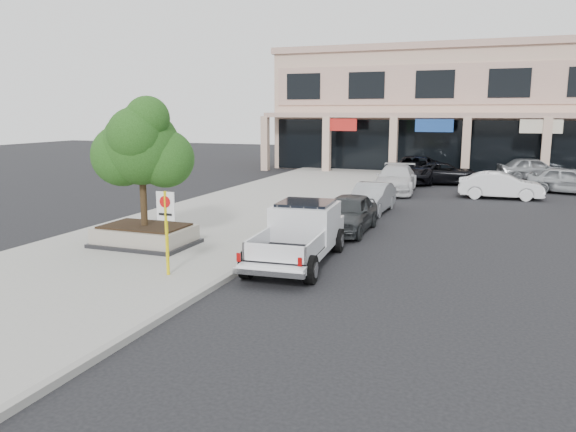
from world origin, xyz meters
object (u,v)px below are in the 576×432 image
object	(u,v)px
curb_car_a	(348,213)
curb_car_b	(371,198)
planter	(145,235)
lot_car_a	(570,180)
lot_car_b	(500,185)
curb_car_c	(396,179)
curb_car_d	(414,169)
no_parking_sign	(166,221)
planter_tree	(147,147)
lot_car_d	(445,173)
lot_car_e	(533,169)
pickup_truck	(297,235)

from	to	relation	value
curb_car_a	curb_car_b	distance (m)	4.42
curb_car_a	planter	bearing A→B (deg)	-138.34
lot_car_a	lot_car_b	world-z (taller)	lot_car_a
curb_car_a	lot_car_a	bearing A→B (deg)	57.23
curb_car_b	lot_car_a	bearing A→B (deg)	49.30
planter	lot_car_a	bearing A→B (deg)	52.89
curb_car_b	curb_car_c	bearing A→B (deg)	92.94
curb_car_d	no_parking_sign	bearing A→B (deg)	-96.36
lot_car_b	curb_car_d	bearing A→B (deg)	39.75
no_parking_sign	curb_car_c	size ratio (longest dim) A/B	0.44
curb_car_c	lot_car_a	bearing A→B (deg)	13.09
curb_car_b	planter_tree	bearing A→B (deg)	-118.16
lot_car_a	lot_car_b	bearing A→B (deg)	147.78
lot_car_d	lot_car_e	bearing A→B (deg)	-64.00
planter_tree	lot_car_a	bearing A→B (deg)	52.92
curb_car_c	curb_car_d	size ratio (longest dim) A/B	0.88
planter	lot_car_b	distance (m)	19.51
planter_tree	curb_car_c	distance (m)	17.33
no_parking_sign	lot_car_a	size ratio (longest dim) A/B	0.52
lot_car_a	lot_car_d	xyz separation A→B (m)	(-6.96, 1.90, -0.06)
curb_car_b	curb_car_c	xyz separation A→B (m)	(-0.12, 6.93, 0.10)
curb_car_a	curb_car_c	bearing A→B (deg)	90.43
planter	curb_car_b	xyz separation A→B (m)	(5.56, 9.50, 0.20)
planter	lot_car_d	bearing A→B (deg)	70.10
lot_car_e	curb_car_c	bearing A→B (deg)	124.71
lot_car_a	curb_car_b	bearing A→B (deg)	152.95
lot_car_d	lot_car_a	bearing A→B (deg)	-116.62
curb_car_b	lot_car_b	xyz separation A→B (m)	(5.47, 6.59, 0.03)
pickup_truck	lot_car_b	size ratio (longest dim) A/B	1.31
lot_car_a	planter_tree	bearing A→B (deg)	158.54
pickup_truck	curb_car_c	bearing A→B (deg)	85.61
pickup_truck	curb_car_a	size ratio (longest dim) A/B	1.32
lot_car_a	lot_car_d	world-z (taller)	lot_car_a
planter	pickup_truck	bearing A→B (deg)	0.95
curb_car_c	curb_car_d	world-z (taller)	curb_car_d
planter	curb_car_c	xyz separation A→B (m)	(5.44, 16.44, 0.29)
curb_car_c	lot_car_a	xyz separation A→B (m)	(9.21, 2.93, -0.02)
curb_car_d	curb_car_c	bearing A→B (deg)	-92.29
planter_tree	curb_car_d	xyz separation A→B (m)	(5.60, 21.52, -2.57)
curb_car_a	lot_car_b	bearing A→B (deg)	63.35
planter	pickup_truck	distance (m)	5.36
planter_tree	no_parking_sign	world-z (taller)	planter_tree
lot_car_b	lot_car_e	world-z (taller)	lot_car_e
curb_car_b	lot_car_b	distance (m)	8.56
planter_tree	pickup_truck	bearing A→B (deg)	-0.71
planter	curb_car_b	size ratio (longest dim) A/B	0.79
curb_car_a	lot_car_b	world-z (taller)	curb_car_a
curb_car_b	pickup_truck	bearing A→B (deg)	-89.32
planter_tree	curb_car_a	world-z (taller)	planter_tree
curb_car_a	lot_car_d	size ratio (longest dim) A/B	0.86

